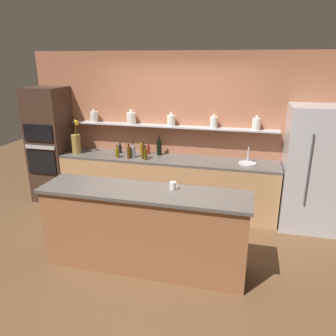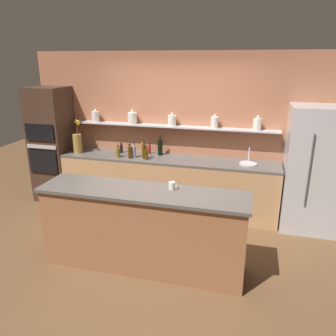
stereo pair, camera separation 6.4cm
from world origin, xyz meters
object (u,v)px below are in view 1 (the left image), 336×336
(bottle_sauce_1, at_px, (120,149))
(bottle_spirit_5, at_px, (143,151))
(sink_fixture, at_px, (247,162))
(bottle_wine_2, at_px, (159,147))
(bottle_oil_0, at_px, (146,154))
(refrigerator, at_px, (316,169))
(bottle_spirit_3, at_px, (133,151))
(flower_vase, at_px, (76,143))
(bottle_sauce_4, at_px, (149,149))
(bottle_oil_7, at_px, (117,153))
(bottle_oil_8, at_px, (142,149))
(bottle_spirit_6, at_px, (129,152))
(oven_tower, at_px, (51,145))
(coffee_mug, at_px, (173,186))

(bottle_sauce_1, xyz_separation_m, bottle_spirit_5, (0.50, -0.23, 0.05))
(sink_fixture, xyz_separation_m, bottle_wine_2, (-1.47, 0.15, 0.11))
(bottle_oil_0, bearing_deg, bottle_wine_2, 66.97)
(refrigerator, relative_size, bottle_spirit_3, 7.31)
(bottle_spirit_3, relative_size, bottle_spirit_5, 0.88)
(flower_vase, relative_size, bottle_sauce_4, 3.10)
(bottle_sauce_4, bearing_deg, bottle_oil_0, -80.47)
(bottle_oil_7, bearing_deg, refrigerator, 2.18)
(bottle_spirit_3, bearing_deg, bottle_oil_8, 67.64)
(bottle_wine_2, xyz_separation_m, bottle_spirit_6, (-0.43, -0.32, -0.03))
(refrigerator, bearing_deg, bottle_spirit_6, -177.64)
(oven_tower, height_order, bottle_spirit_6, oven_tower)
(bottle_spirit_3, distance_m, bottle_sauce_4, 0.33)
(bottle_sauce_1, height_order, bottle_wine_2, bottle_wine_2)
(oven_tower, distance_m, bottle_spirit_5, 1.77)
(flower_vase, bearing_deg, bottle_spirit_3, -0.98)
(bottle_sauce_4, height_order, coffee_mug, coffee_mug)
(oven_tower, height_order, bottle_oil_7, oven_tower)
(oven_tower, xyz_separation_m, bottle_sauce_1, (1.27, 0.13, -0.02))
(bottle_wine_2, height_order, bottle_spirit_3, bottle_wine_2)
(oven_tower, bearing_deg, coffee_mug, -30.34)
(bottle_sauce_1, distance_m, bottle_oil_8, 0.40)
(flower_vase, bearing_deg, coffee_mug, -35.26)
(bottle_sauce_4, bearing_deg, coffee_mug, -63.98)
(bottle_spirit_5, bearing_deg, flower_vase, 178.42)
(bottle_spirit_3, relative_size, bottle_oil_8, 0.98)
(bottle_sauce_1, bearing_deg, bottle_spirit_6, -46.49)
(refrigerator, xyz_separation_m, bottle_oil_7, (-3.09, -0.12, 0.07))
(bottle_spirit_3, distance_m, bottle_spirit_5, 0.18)
(refrigerator, height_order, oven_tower, oven_tower)
(oven_tower, distance_m, bottle_oil_8, 1.68)
(oven_tower, height_order, bottle_spirit_5, oven_tower)
(bottle_wine_2, distance_m, bottle_spirit_5, 0.33)
(bottle_wine_2, bearing_deg, sink_fixture, -5.74)
(bottle_wine_2, xyz_separation_m, bottle_sauce_4, (-0.20, 0.02, -0.05))
(flower_vase, xyz_separation_m, coffee_mug, (2.05, -1.45, -0.04))
(coffee_mug, bearing_deg, bottle_wine_2, 110.70)
(bottle_oil_0, height_order, bottle_sauce_1, bottle_oil_0)
(bottle_oil_0, relative_size, bottle_oil_8, 0.90)
(bottle_spirit_3, bearing_deg, sink_fixture, 3.25)
(refrigerator, bearing_deg, bottle_spirit_5, -178.46)
(bottle_spirit_5, relative_size, bottle_oil_7, 1.38)
(bottle_spirit_3, bearing_deg, bottle_sauce_4, 56.24)
(coffee_mug, bearing_deg, oven_tower, 149.66)
(bottle_sauce_1, distance_m, coffee_mug, 2.12)
(sink_fixture, xyz_separation_m, bottle_oil_7, (-2.10, -0.17, 0.05))
(refrigerator, height_order, bottle_oil_8, refrigerator)
(bottle_wine_2, bearing_deg, bottle_oil_7, -153.54)
(sink_fixture, distance_m, coffee_mug, 1.75)
(bottle_wine_2, bearing_deg, bottle_spirit_5, -126.33)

